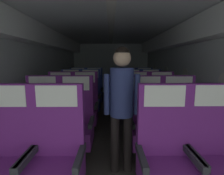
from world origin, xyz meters
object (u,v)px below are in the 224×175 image
(seat_d_right_window, at_px, (131,98))
(seat_b_right_window, at_px, (147,124))
(seat_c_left_window, at_px, (61,108))
(seat_c_right_aisle, at_px, (162,108))
(seat_e_left_window, at_px, (78,91))
(seat_d_right_aisle, at_px, (151,98))
(seat_e_left_aisle, at_px, (94,91))
(seat_a_right_aisle, at_px, (215,158))
(seat_d_left_aisle, at_px, (90,98))
(seat_c_right_window, at_px, (137,107))
(flight_attendant, at_px, (122,98))
(seat_e_right_window, at_px, (128,91))
(seat_b_left_window, at_px, (43,124))
(seat_a_left_aisle, at_px, (57,159))
(seat_c_left_aisle, at_px, (85,108))
(seat_a_right_window, at_px, (165,159))
(seat_b_left_aisle, at_px, (76,124))
(seat_e_right_aisle, at_px, (144,91))
(seat_a_left_window, at_px, (5,159))
(seat_d_left_window, at_px, (71,98))
(seat_b_right_aisle, at_px, (179,124))

(seat_d_right_window, bearing_deg, seat_b_right_window, -89.58)
(seat_c_left_window, relative_size, seat_c_right_aisle, 1.00)
(seat_c_left_window, height_order, seat_e_left_window, same)
(seat_d_right_aisle, xyz_separation_m, seat_e_left_aisle, (-1.46, 0.86, 0.00))
(seat_a_right_aisle, distance_m, seat_d_left_aisle, 2.97)
(seat_c_right_window, height_order, flight_attendant, flight_attendant)
(seat_d_right_window, xyz_separation_m, seat_e_left_aisle, (-0.99, 0.87, 0.00))
(seat_e_left_aisle, height_order, seat_e_right_window, same)
(seat_b_left_window, distance_m, seat_e_left_aisle, 2.63)
(seat_e_right_window, bearing_deg, seat_a_left_aisle, -106.40)
(seat_e_left_aisle, bearing_deg, seat_c_left_aisle, -90.35)
(seat_a_right_window, distance_m, flight_attendant, 0.80)
(seat_a_right_aisle, xyz_separation_m, seat_b_left_window, (-1.95, 0.86, 0.00))
(seat_a_right_window, height_order, seat_b_left_aisle, same)
(seat_e_right_window, xyz_separation_m, flight_attendant, (-0.38, -2.91, 0.46))
(seat_a_right_window, xyz_separation_m, seat_b_left_aisle, (-0.99, 0.87, 0.00))
(seat_c_left_window, bearing_deg, seat_e_right_aisle, 41.75)
(seat_b_left_aisle, relative_size, seat_c_left_aisle, 1.00)
(seat_d_left_aisle, bearing_deg, seat_b_left_window, -105.60)
(seat_a_left_window, height_order, seat_d_left_window, same)
(seat_c_right_aisle, height_order, seat_e_left_window, same)
(seat_c_right_window, bearing_deg, seat_a_left_aisle, -120.06)
(seat_b_right_aisle, height_order, seat_d_right_aisle, same)
(seat_e_right_aisle, bearing_deg, seat_e_left_window, -179.89)
(seat_c_left_aisle, bearing_deg, seat_d_right_aisle, 30.25)
(seat_c_right_aisle, xyz_separation_m, seat_d_right_window, (-0.48, 0.86, 0.00))
(seat_c_right_window, xyz_separation_m, seat_e_right_aisle, (0.49, 1.72, 0.00))
(seat_b_left_window, height_order, seat_b_right_aisle, same)
(seat_b_right_aisle, xyz_separation_m, seat_d_left_window, (-1.94, 1.73, 0.00))
(seat_b_right_window, height_order, seat_e_left_aisle, same)
(seat_e_left_window, bearing_deg, seat_b_left_window, -90.34)
(seat_b_left_aisle, bearing_deg, flight_attendant, -27.93)
(seat_a_left_window, distance_m, seat_c_left_aisle, 1.80)
(seat_d_right_aisle, height_order, seat_e_right_aisle, same)
(seat_e_left_window, xyz_separation_m, seat_e_right_aisle, (1.95, 0.00, 0.00))
(seat_d_right_aisle, xyz_separation_m, seat_d_right_window, (-0.48, -0.01, 0.00))
(seat_d_right_aisle, bearing_deg, flight_attendant, -112.37)
(seat_b_left_aisle, height_order, seat_e_left_window, same)
(seat_c_right_aisle, distance_m, seat_d_right_window, 0.99)
(seat_a_right_aisle, xyz_separation_m, seat_c_right_aisle, (0.01, 1.71, 0.00))
(seat_a_right_aisle, bearing_deg, seat_c_left_window, 138.72)
(seat_c_right_window, bearing_deg, seat_d_left_aisle, 139.18)
(seat_b_left_window, distance_m, seat_c_right_window, 1.71)
(seat_a_left_aisle, distance_m, seat_c_right_aisle, 2.27)
(seat_c_left_window, distance_m, seat_e_right_aisle, 2.61)
(seat_c_right_window, height_order, seat_d_right_window, same)
(seat_a_left_aisle, xyz_separation_m, seat_e_left_aisle, (0.01, 3.46, 0.00))
(seat_b_right_aisle, distance_m, seat_e_left_aisle, 2.98)
(seat_a_left_aisle, height_order, seat_c_left_window, same)
(seat_c_left_aisle, relative_size, seat_d_left_aisle, 1.00)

